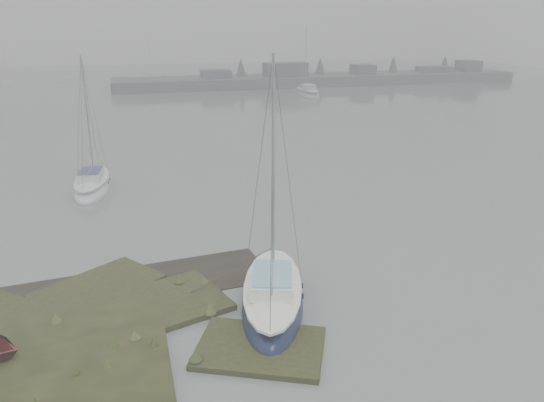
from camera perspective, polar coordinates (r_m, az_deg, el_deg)
The scene contains 6 objects.
ground at distance 43.84m, azimuth -11.96°, elevation 6.77°, with size 160.00×160.00×0.00m, color slate.
far_shoreline at distance 80.75m, azimuth 6.02°, elevation 12.99°, with size 60.00×8.00×4.15m.
sailboat_main at distance 17.42m, azimuth 0.07°, elevation -10.50°, with size 3.68×6.37×8.54m.
sailboat_white at distance 30.66m, azimuth -18.73°, elevation 1.55°, with size 2.42×5.65×7.73m.
sailboat_far_b at distance 67.61m, azimuth 3.83°, elevation 11.46°, with size 2.19×6.50×9.15m.
sailboat_far_c at distance 76.92m, azimuth -12.44°, elevation 11.90°, with size 4.51×4.36×6.67m.
Camera 1 is at (-2.61, -12.87, 8.76)m, focal length 35.00 mm.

